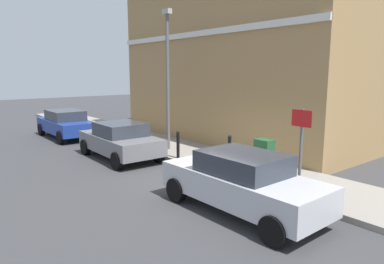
% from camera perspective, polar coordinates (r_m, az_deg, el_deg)
% --- Properties ---
extents(ground, '(80.00, 80.00, 0.00)m').
position_cam_1_polar(ground, '(11.04, 2.48, -8.12)').
color(ground, '#38383A').
extents(sidewalk, '(2.68, 30.00, 0.15)m').
position_cam_1_polar(sidewalk, '(16.78, -6.27, -1.69)').
color(sidewalk, gray).
rests_on(sidewalk, ground).
extents(corner_building, '(6.44, 12.61, 7.96)m').
position_cam_1_polar(corner_building, '(18.06, 8.93, 11.53)').
color(corner_building, '#9E7A4C').
rests_on(corner_building, ground).
extents(car_silver, '(1.87, 4.28, 1.49)m').
position_cam_1_polar(car_silver, '(8.62, 8.15, -8.02)').
color(car_silver, '#B7B7BC').
rests_on(car_silver, ground).
extents(car_grey, '(1.98, 4.05, 1.44)m').
position_cam_1_polar(car_grey, '(14.07, -11.62, -1.28)').
color(car_grey, slate).
rests_on(car_grey, ground).
extents(car_blue, '(1.83, 4.22, 1.44)m').
position_cam_1_polar(car_blue, '(19.32, -19.89, 1.33)').
color(car_blue, navy).
rests_on(car_blue, ground).
extents(utility_cabinet, '(0.46, 0.61, 1.15)m').
position_cam_1_polar(utility_cabinet, '(11.35, 11.63, -4.24)').
color(utility_cabinet, '#1E4C28').
rests_on(utility_cabinet, sidewalk).
extents(bollard_near_cabinet, '(0.14, 0.14, 1.04)m').
position_cam_1_polar(bollard_near_cabinet, '(12.49, 6.12, -2.70)').
color(bollard_near_cabinet, black).
rests_on(bollard_near_cabinet, sidewalk).
extents(bollard_far_kerb, '(0.14, 0.14, 1.04)m').
position_cam_1_polar(bollard_far_kerb, '(13.27, -2.29, -1.92)').
color(bollard_far_kerb, black).
rests_on(bollard_far_kerb, sidewalk).
extents(street_sign, '(0.08, 0.60, 2.30)m').
position_cam_1_polar(street_sign, '(9.60, 17.36, -1.04)').
color(street_sign, '#59595B').
rests_on(street_sign, sidewalk).
extents(lamppost, '(0.20, 0.44, 5.72)m').
position_cam_1_polar(lamppost, '(14.61, -4.00, 9.40)').
color(lamppost, '#59595B').
rests_on(lamppost, sidewalk).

